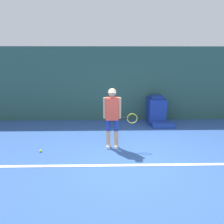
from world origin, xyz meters
name	(u,v)px	position (x,y,z in m)	size (l,w,h in m)	color
ground_plane	(132,162)	(0.00, 0.00, 0.00)	(24.00, 24.00, 0.00)	#2D5193
back_wall	(122,84)	(0.00, 3.67, 1.42)	(24.00, 0.10, 2.85)	#2D564C
court_baseline	(133,165)	(0.00, -0.18, 0.01)	(21.60, 0.10, 0.01)	white
tennis_player	(113,116)	(-0.45, 0.87, 0.94)	(0.93, 0.29, 1.68)	tan
tennis_ball	(41,151)	(-2.39, 0.61, 0.03)	(0.07, 0.07, 0.07)	#D1E533
covered_chair	(156,110)	(1.26, 3.17, 0.51)	(0.62, 0.80, 1.06)	navy
equipment_bag	(163,125)	(1.42, 2.63, 0.08)	(0.82, 0.33, 0.16)	#1E3D99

